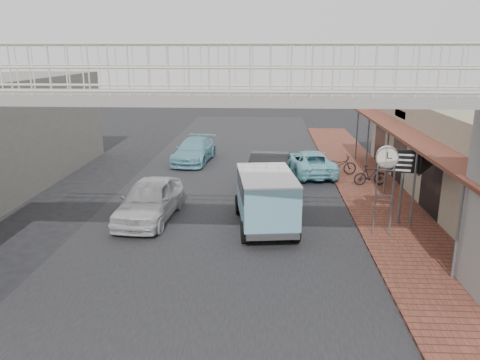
# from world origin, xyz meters

# --- Properties ---
(ground) EXTENTS (120.00, 120.00, 0.00)m
(ground) POSITION_xyz_m (0.00, 0.00, 0.00)
(ground) COLOR black
(ground) RESTS_ON ground
(road_strip) EXTENTS (10.00, 60.00, 0.01)m
(road_strip) POSITION_xyz_m (0.00, 0.00, 0.01)
(road_strip) COLOR black
(road_strip) RESTS_ON ground
(sidewalk) EXTENTS (3.00, 40.00, 0.10)m
(sidewalk) POSITION_xyz_m (6.50, 3.00, 0.05)
(sidewalk) COLOR brown
(sidewalk) RESTS_ON ground
(footbridge) EXTENTS (16.40, 2.40, 6.34)m
(footbridge) POSITION_xyz_m (0.00, -4.00, 3.18)
(footbridge) COLOR gray
(footbridge) RESTS_ON ground
(white_hatchback) EXTENTS (2.12, 4.61, 1.53)m
(white_hatchback) POSITION_xyz_m (-2.69, 1.44, 0.77)
(white_hatchback) COLOR silver
(white_hatchback) RESTS_ON ground
(dark_sedan) EXTENTS (2.26, 5.10, 1.63)m
(dark_sedan) POSITION_xyz_m (1.80, 5.63, 0.81)
(dark_sedan) COLOR black
(dark_sedan) RESTS_ON ground
(angkot_curb) EXTENTS (2.63, 4.72, 1.25)m
(angkot_curb) POSITION_xyz_m (3.95, 8.56, 0.63)
(angkot_curb) COLOR #7DCAD9
(angkot_curb) RESTS_ON ground
(angkot_far) EXTENTS (2.30, 4.75, 1.33)m
(angkot_far) POSITION_xyz_m (-2.46, 10.95, 0.67)
(angkot_far) COLOR #6CAABC
(angkot_far) RESTS_ON ground
(angkot_van) EXTENTS (2.40, 4.41, 2.06)m
(angkot_van) POSITION_xyz_m (1.68, 0.81, 1.31)
(angkot_van) COLOR black
(angkot_van) RESTS_ON ground
(motorcycle_near) EXTENTS (1.94, 0.80, 1.00)m
(motorcycle_near) POSITION_xyz_m (5.30, 8.16, 0.60)
(motorcycle_near) COLOR black
(motorcycle_near) RESTS_ON sidewalk
(motorcycle_far) EXTENTS (1.60, 0.63, 0.94)m
(motorcycle_far) POSITION_xyz_m (6.56, 6.30, 0.57)
(motorcycle_far) COLOR black
(motorcycle_far) RESTS_ON sidewalk
(street_clock) EXTENTS (0.78, 0.70, 3.04)m
(street_clock) POSITION_xyz_m (5.72, 0.35, 2.62)
(street_clock) COLOR #59595B
(street_clock) RESTS_ON sidewalk
(arrow_sign) EXTENTS (1.70, 1.11, 2.84)m
(arrow_sign) POSITION_xyz_m (7.24, 1.15, 2.40)
(arrow_sign) COLOR #59595B
(arrow_sign) RESTS_ON sidewalk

